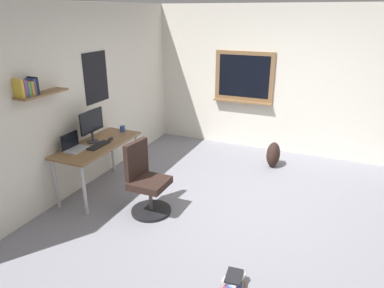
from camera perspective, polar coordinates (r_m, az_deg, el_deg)
The scene contains 12 objects.
ground_plane at distance 4.71m, azimuth 8.20°, elevation -11.06°, with size 5.20×5.20×0.00m, color gray.
wall_back at distance 5.31m, azimuth -17.54°, elevation 7.16°, with size 5.00×0.30×2.60m.
wall_right at distance 6.52m, azimuth 14.57°, elevation 9.85°, with size 0.22×5.00×2.60m.
desk at distance 5.12m, azimuth -15.04°, elevation -0.77°, with size 1.37×0.59×0.73m.
office_chair at distance 4.55m, azimuth -7.50°, elevation -6.33°, with size 0.52×0.52×0.95m.
laptop at distance 4.94m, azimuth -18.66°, elevation -0.29°, with size 0.31×0.21×0.23m.
monitor_primary at distance 5.08m, azimuth -16.00°, elevation 3.18°, with size 0.46×0.17×0.46m.
keyboard at distance 4.99m, azimuth -14.95°, elevation -0.22°, with size 0.37×0.13×0.02m, color black.
computer_mouse at distance 5.19m, azimuth -13.08°, elevation 0.87°, with size 0.10×0.06×0.03m, color #262628.
coffee_mug at distance 5.50m, azimuth -11.25°, elevation 2.45°, with size 0.08×0.08×0.09m, color #334CA5.
backpack at distance 6.04m, azimuth 13.08°, elevation -1.68°, with size 0.32×0.22×0.43m, color black.
book_stack_on_floor at distance 3.59m, azimuth 6.89°, elevation -21.29°, with size 0.26×0.20×0.14m.
Camera 1 is at (-3.89, -0.98, 2.47)m, focal length 32.77 mm.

